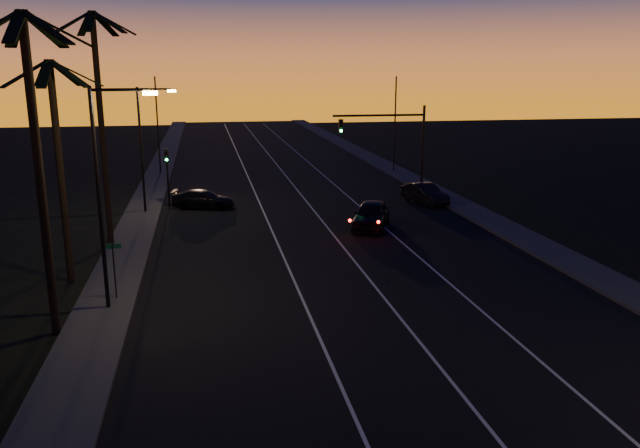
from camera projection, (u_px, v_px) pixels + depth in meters
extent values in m
cube|color=black|center=(325.00, 236.00, 37.02)|extent=(20.00, 170.00, 0.01)
cube|color=#323230|center=(130.00, 244.00, 35.01)|extent=(2.40, 170.00, 0.16)
cube|color=#323230|center=(501.00, 226.00, 39.00)|extent=(2.40, 170.00, 0.16)
cube|color=silver|center=(275.00, 238.00, 36.49)|extent=(0.12, 160.00, 0.01)
cube|color=silver|center=(334.00, 235.00, 37.11)|extent=(0.12, 160.00, 0.01)
cube|color=silver|center=(390.00, 232.00, 37.73)|extent=(0.12, 160.00, 0.01)
cylinder|color=black|center=(40.00, 182.00, 21.95)|extent=(0.32, 0.32, 11.50)
cube|color=black|center=(58.00, 29.00, 21.13)|extent=(2.18, 0.92, 1.18)
cube|color=black|center=(44.00, 30.00, 21.70)|extent=(1.25, 2.12, 1.18)
cube|color=black|center=(16.00, 29.00, 21.51)|extent=(1.34, 2.09, 1.18)
cube|color=black|center=(15.00, 26.00, 19.69)|extent=(0.45, 2.16, 1.18)
cube|color=black|center=(46.00, 27.00, 20.24)|extent=(1.95, 1.61, 1.18)
cylinder|color=black|center=(61.00, 176.00, 27.74)|extent=(0.32, 0.32, 10.00)
cube|color=black|center=(77.00, 73.00, 27.11)|extent=(2.18, 0.92, 1.18)
cube|color=black|center=(66.00, 73.00, 27.68)|extent=(1.25, 2.12, 1.18)
cube|color=black|center=(44.00, 73.00, 27.49)|extent=(1.34, 2.09, 1.18)
cube|color=black|center=(26.00, 73.00, 26.69)|extent=(2.18, 0.82, 1.18)
cube|color=black|center=(26.00, 73.00, 25.88)|extent=(1.90, 1.69, 1.18)
cube|color=black|center=(45.00, 73.00, 25.67)|extent=(0.45, 2.16, 1.18)
cube|color=black|center=(68.00, 73.00, 26.22)|extent=(1.95, 1.61, 1.18)
cylinder|color=black|center=(102.00, 134.00, 33.35)|extent=(0.32, 0.32, 12.50)
cube|color=black|center=(114.00, 23.00, 32.41)|extent=(2.18, 0.92, 1.18)
cube|color=black|center=(104.00, 24.00, 32.98)|extent=(1.25, 2.12, 1.18)
cube|color=black|center=(86.00, 24.00, 32.79)|extent=(1.34, 2.09, 1.18)
cube|color=black|center=(72.00, 23.00, 31.99)|extent=(2.18, 0.82, 1.18)
cube|color=black|center=(74.00, 21.00, 31.18)|extent=(1.90, 1.69, 1.18)
cube|color=black|center=(90.00, 21.00, 30.97)|extent=(0.45, 2.16, 1.18)
cube|color=black|center=(108.00, 22.00, 31.52)|extent=(1.95, 1.61, 1.18)
cylinder|color=black|center=(99.00, 203.00, 24.44)|extent=(0.16, 0.16, 9.00)
cylinder|color=black|center=(120.00, 90.00, 23.59)|extent=(2.20, 0.12, 0.12)
cube|color=#FFD566|center=(150.00, 93.00, 23.82)|extent=(0.55, 0.26, 0.16)
cylinder|color=black|center=(141.00, 152.00, 41.67)|extent=(0.16, 0.16, 8.50)
cylinder|color=black|center=(154.00, 89.00, 40.88)|extent=(2.20, 0.12, 0.12)
cube|color=#FFD566|center=(172.00, 91.00, 41.11)|extent=(0.55, 0.26, 0.16)
cylinder|color=black|center=(115.00, 272.00, 26.20)|extent=(0.06, 0.06, 2.60)
cube|color=#0C4B29|center=(112.00, 246.00, 25.92)|extent=(0.70, 0.03, 0.20)
cylinder|color=black|center=(423.00, 152.00, 47.41)|extent=(0.20, 0.20, 7.00)
cylinder|color=black|center=(379.00, 115.00, 46.12)|extent=(7.00, 0.16, 0.16)
cube|color=black|center=(341.00, 126.00, 45.78)|extent=(0.32, 0.28, 1.00)
sphere|color=black|center=(341.00, 122.00, 45.54)|extent=(0.20, 0.20, 0.20)
sphere|color=black|center=(341.00, 126.00, 45.62)|extent=(0.20, 0.20, 0.20)
sphere|color=#14FF59|center=(341.00, 131.00, 45.69)|extent=(0.20, 0.20, 0.20)
cylinder|color=black|center=(168.00, 178.00, 44.37)|extent=(0.14, 0.14, 4.20)
cube|color=black|center=(166.00, 155.00, 43.98)|extent=(0.28, 0.25, 0.90)
sphere|color=black|center=(166.00, 152.00, 43.77)|extent=(0.18, 0.18, 0.18)
sphere|color=black|center=(166.00, 156.00, 43.84)|extent=(0.18, 0.18, 0.18)
sphere|color=#14FF59|center=(167.00, 160.00, 43.91)|extent=(0.18, 0.18, 0.18)
cylinder|color=black|center=(158.00, 126.00, 57.83)|extent=(0.14, 0.14, 9.00)
cylinder|color=black|center=(395.00, 125.00, 58.89)|extent=(0.14, 0.14, 9.00)
imported|color=black|center=(371.00, 215.00, 38.68)|extent=(3.73, 5.27, 1.66)
sphere|color=#FF0F05|center=(350.00, 220.00, 36.04)|extent=(0.18, 0.18, 0.18)
sphere|color=#FF0F05|center=(378.00, 222.00, 35.68)|extent=(0.18, 0.18, 0.18)
imported|color=black|center=(425.00, 194.00, 45.78)|extent=(2.55, 4.64, 1.45)
imported|color=black|center=(203.00, 199.00, 44.17)|extent=(4.81, 3.06, 1.30)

